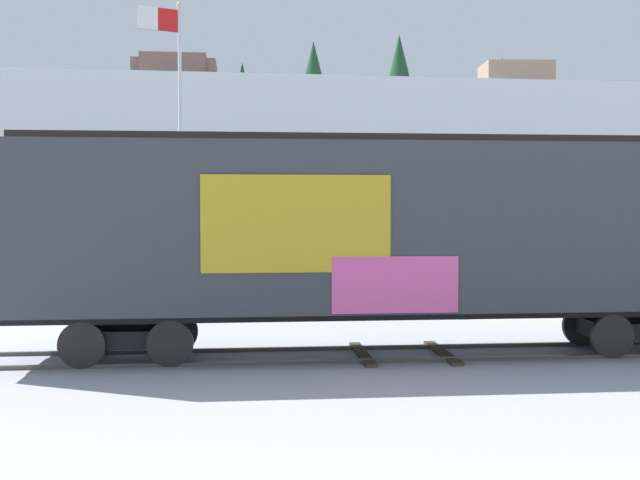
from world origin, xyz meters
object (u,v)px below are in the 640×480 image
freight_car (391,229)px  flagpole (174,117)px  parked_car_green (371,282)px  parked_car_tan (168,285)px

freight_car → flagpole: size_ratio=1.67×
freight_car → flagpole: 11.83m
freight_car → parked_car_green: (0.99, 7.01, -1.81)m
freight_car → flagpole: flagpole is taller
flagpole → freight_car: bearing=-63.7°
freight_car → parked_car_tan: (-5.07, 6.99, -1.83)m
freight_car → parked_car_green: 7.31m
flagpole → parked_car_tan: flagpole is taller
freight_car → parked_car_green: freight_car is taller
parked_car_tan → parked_car_green: parked_car_green is taller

